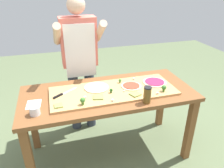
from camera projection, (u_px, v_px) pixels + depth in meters
The scene contains 23 objects.
ground_plane at pixel (109, 151), 2.54m from camera, with size 8.00×8.00×0.00m, color #60704C.
prep_table at pixel (108, 101), 2.23m from camera, with size 1.73×0.76×0.79m.
cutting_board at pixel (113, 91), 2.17m from camera, with size 1.25×0.49×0.02m, color tan.
chefs_knife at pixel (62, 94), 2.08m from camera, with size 0.25×0.19×0.02m.
pizza_whole_tomato_red at pixel (131, 86), 2.24m from camera, with size 0.21×0.21×0.02m.
pizza_whole_beet_magenta at pixel (155, 82), 2.32m from camera, with size 0.25×0.25×0.02m.
pizza_whole_white_garlic at pixel (96, 87), 2.21m from camera, with size 0.25×0.25×0.02m.
pizza_slice_near_left at pixel (135, 94), 2.08m from camera, with size 0.09×0.09×0.01m, color #899E4C.
pizza_slice_far_left at pixel (98, 97), 2.03m from camera, with size 0.09×0.09×0.01m, color #899E4C.
pizza_slice_near_right at pixel (58, 106), 1.90m from camera, with size 0.07×0.07×0.01m, color #899E4C.
broccoli_floret_front_mid at pixel (120, 80), 2.31m from camera, with size 0.03×0.03×0.05m.
broccoli_floret_back_left at pixel (83, 100), 1.91m from camera, with size 0.05×0.05×0.07m.
broccoli_floret_front_left at pixel (111, 90), 2.11m from camera, with size 0.03×0.03×0.04m.
broccoli_floret_front_right at pixel (164, 88), 2.13m from camera, with size 0.05×0.05×0.07m.
cheese_crumble_a at pixel (157, 93), 2.09m from camera, with size 0.02×0.02×0.02m, color silver.
cheese_crumble_b at pixel (134, 79), 2.39m from camera, with size 0.02×0.02×0.02m, color white.
cheese_crumble_c at pixel (85, 98), 2.01m from camera, with size 0.02×0.02×0.02m, color white.
cheese_crumble_d at pixel (113, 100), 1.97m from camera, with size 0.02×0.02×0.02m, color silver.
cheese_crumble_e at pixel (124, 91), 2.14m from camera, with size 0.01×0.01×0.01m, color white.
flour_cup at pixel (35, 111), 1.81m from camera, with size 0.09×0.09×0.08m.
sauce_jar at pixel (147, 95), 1.96m from camera, with size 0.07×0.07×0.16m.
recipe_note at pixel (34, 104), 1.96m from camera, with size 0.13×0.16×0.00m, color white.
cook_center at pixel (80, 57), 2.52m from camera, with size 0.54×0.39×1.67m.
Camera 1 is at (-0.50, -1.85, 1.84)m, focal length 34.64 mm.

